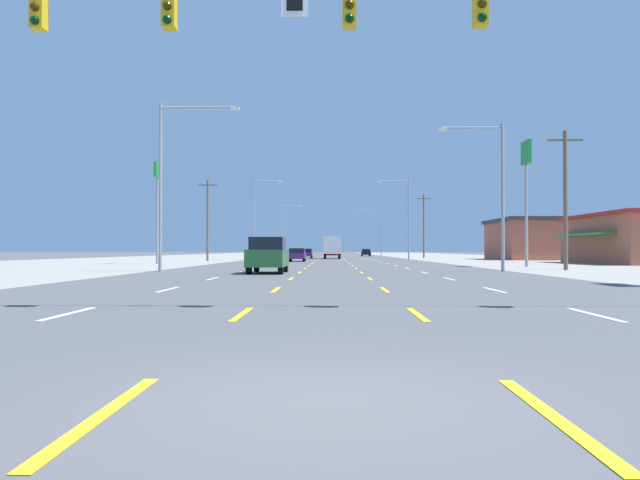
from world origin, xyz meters
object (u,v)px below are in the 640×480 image
Objects in this scene: sedan_inner_left_midfar at (306,253)px; sedan_far_right_far at (366,252)px; streetlight_left_row_1 at (256,214)px; streetlight_left_row_2 at (283,226)px; sedan_inner_left_near at (297,255)px; box_truck_center_turn_mid at (332,246)px; streetlight_left_row_0 at (169,173)px; pole_sign_right_row_1 at (526,173)px; suv_inner_left_nearest at (268,255)px; streetlight_right_row_2 at (379,228)px; pole_sign_left_row_1 at (158,191)px; streetlight_right_row_1 at (406,213)px; streetlight_right_row_0 at (496,185)px.

sedan_inner_left_midfar and sedan_far_right_far have the same top height.
streetlight_left_row_1 is 1.01× the size of streetlight_left_row_2.
box_truck_center_turn_mid is (3.88, 20.66, 1.08)m from sedan_inner_left_near.
pole_sign_right_row_1 is at bearing 23.09° from streetlight_left_row_0.
sedan_far_right_far is (10.66, 32.10, 0.00)m from sedan_inner_left_midfar.
sedan_inner_left_near is at bearing 90.43° from suv_inner_left_nearest.
pole_sign_left_row_1 is at bearing -110.24° from streetlight_right_row_2.
streetlight_right_row_1 is (13.46, 13.01, 5.32)m from sedan_inner_left_near.
suv_inner_left_nearest is 47.24m from streetlight_left_row_1.
sedan_far_right_far is 0.43× the size of streetlight_left_row_1.
streetlight_right_row_1 is at bearing 44.24° from pole_sign_left_row_1.
streetlight_right_row_2 is (13.09, 90.63, 4.61)m from suv_inner_left_nearest.
streetlight_left_row_0 reaches higher than pole_sign_right_row_1.
pole_sign_right_row_1 is at bearing -67.65° from sedan_inner_left_midfar.
sedan_far_right_far is 43.82m from streetlight_right_row_1.
sedan_inner_left_near and sedan_far_right_far have the same top height.
streetlight_left_row_1 is (5.99, 24.86, -0.63)m from pole_sign_left_row_1.
streetlight_left_row_0 is at bearing -96.15° from sedan_inner_left_midfar.
pole_sign_left_row_1 is at bearing 107.72° from streetlight_left_row_0.
pole_sign_right_row_1 is at bearing -16.05° from pole_sign_left_row_1.
sedan_inner_left_midfar is 18.33m from streetlight_right_row_1.
suv_inner_left_nearest is 0.49× the size of streetlight_left_row_0.
sedan_inner_left_midfar is 0.47× the size of streetlight_right_row_2.
streetlight_left_row_2 reaches higher than suv_inner_left_nearest.
suv_inner_left_nearest is 0.68× the size of box_truck_center_turn_mid.
sedan_inner_left_near is 24.32m from sedan_inner_left_midfar.
sedan_far_right_far is at bearing 95.80° from pole_sign_right_row_1.
sedan_far_right_far is 0.49× the size of pole_sign_left_row_1.
sedan_inner_left_midfar is at bearing 136.35° from box_truck_center_turn_mid.
streetlight_right_row_0 is at bearing -89.94° from streetlight_right_row_2.
streetlight_left_row_2 is (6.07, 68.95, -0.60)m from pole_sign_left_row_1.
streetlight_right_row_1 is 48.19m from streetlight_left_row_2.
sedan_inner_left_near is 28.47m from pole_sign_right_row_1.
streetlight_left_row_1 is 44.09m from streetlight_left_row_2.
sedan_far_right_far is at bearing 71.55° from pole_sign_left_row_1.
sedan_inner_left_midfar is at bearing 71.48° from pole_sign_left_row_1.
sedan_far_right_far is (10.70, 56.42, 0.00)m from sedan_inner_left_near.
pole_sign_right_row_1 is at bearing -84.20° from sedan_far_right_far.
streetlight_left_row_0 is (-5.93, -31.08, 5.13)m from sedan_inner_left_near.
suv_inner_left_nearest is 0.56× the size of streetlight_right_row_0.
pole_sign_right_row_1 reaches higher than box_truck_center_turn_mid.
streetlight_left_row_2 is at bearing 105.16° from box_truck_center_turn_mid.
streetlight_left_row_2 is at bearing 93.95° from suv_inner_left_nearest.
streetlight_right_row_2 reaches higher than box_truck_center_turn_mid.
pole_sign_left_row_1 is 35.64m from streetlight_right_row_1.
streetlight_right_row_2 reaches higher than pole_sign_right_row_1.
box_truck_center_turn_mid is 0.68× the size of streetlight_right_row_1.
streetlight_right_row_1 is at bearing -86.37° from sedan_far_right_far.
streetlight_left_row_2 reaches higher than streetlight_right_row_0.
streetlight_right_row_1 is (19.54, 0.00, 0.03)m from streetlight_left_row_1.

